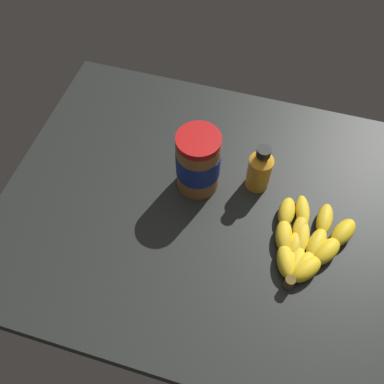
{
  "coord_description": "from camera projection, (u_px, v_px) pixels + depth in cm",
  "views": [
    {
      "loc": [
        11.52,
        -46.4,
        79.7
      ],
      "look_at": [
        -1.91,
        -0.52,
        4.97
      ],
      "focal_mm": 39.74,
      "sensor_mm": 36.0,
      "label": 1
    }
  ],
  "objects": [
    {
      "name": "honey_bottle",
      "position": [
        260.0,
        169.0,
        0.91
      ],
      "size": [
        5.27,
        5.27,
        12.4
      ],
      "color": "orange",
      "rests_on": "ground_plane"
    },
    {
      "name": "peanut_butter_jar",
      "position": [
        198.0,
        162.0,
        0.89
      ],
      "size": [
        9.49,
        9.49,
        15.65
      ],
      "color": "#9E602D",
      "rests_on": "ground_plane"
    },
    {
      "name": "banana_bunch",
      "position": [
        306.0,
        243.0,
        0.86
      ],
      "size": [
        17.08,
        21.8,
        3.75
      ],
      "color": "yellow",
      "rests_on": "ground_plane"
    },
    {
      "name": "ground_plane",
      "position": [
        201.0,
        210.0,
        0.95
      ],
      "size": [
        87.03,
        71.58,
        4.72
      ],
      "primitive_type": "cube",
      "color": "black"
    }
  ]
}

